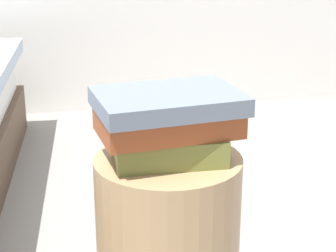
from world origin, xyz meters
TOP-DOWN VIEW (x-y plane):
  - book_olive at (0.00, -0.00)m, footprint 0.23×0.16m
  - book_rust at (0.00, -0.00)m, footprint 0.31×0.20m
  - book_slate at (0.00, 0.00)m, footprint 0.32×0.24m

SIDE VIEW (x-z plane):
  - book_olive at x=0.00m, z-range 0.51..0.57m
  - book_rust at x=0.00m, z-range 0.57..0.62m
  - book_slate at x=0.00m, z-range 0.62..0.66m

